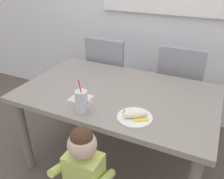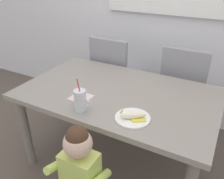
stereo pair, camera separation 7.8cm
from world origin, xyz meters
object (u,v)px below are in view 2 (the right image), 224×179
Objects in this scene: milk_cup at (80,101)px; paper_napkin at (81,97)px; snack_plate at (133,118)px; dining_chair_left at (113,74)px; dining_table at (118,101)px; toddler_standing at (80,169)px; peeled_banana at (133,115)px; dining_chair_right at (183,87)px.

milk_cup is 1.67× the size of paper_napkin.
milk_cup is 1.09× the size of snack_plate.
dining_chair_left is 3.83× the size of milk_cup.
milk_cup is at bearing -106.05° from dining_table.
snack_plate is (0.25, -0.29, 0.10)m from dining_table.
toddler_standing reaches higher than dining_table.
peeled_banana is at bearing 61.69° from toddler_standing.
toddler_standing is 4.83× the size of peeled_banana.
dining_chair_left reaches higher than snack_plate.
dining_chair_left is 4.17× the size of snack_plate.
snack_plate is 0.46m from paper_napkin.
dining_table is 1.58× the size of dining_chair_right.
milk_cup is at bearing 121.53° from toddler_standing.
peeled_banana is (-0.11, -1.00, 0.22)m from dining_chair_right.
peeled_banana reaches higher than snack_plate.
milk_cup is at bearing -54.43° from paper_napkin.
dining_chair_right is 6.40× the size of paper_napkin.
paper_napkin is at bearing -132.55° from dining_table.
dining_chair_right is 3.83× the size of milk_cup.
dining_table is 8.76× the size of peeled_banana.
milk_cup reaches higher than dining_chair_right.
toddler_standing is 5.59× the size of paper_napkin.
dining_chair_left is 1.18m from peeled_banana.
dining_table is 0.65m from toddler_standing.
milk_cup is (0.29, -1.02, 0.26)m from dining_chair_left.
dining_chair_right is at bearing 83.20° from snack_plate.
peeled_banana is at bearing -48.26° from dining_table.
dining_chair_right reaches higher than paper_napkin.
peeled_banana is (0.26, -0.29, 0.12)m from dining_table.
dining_table is 0.41m from peeled_banana.
paper_napkin is (-0.57, -0.93, 0.20)m from dining_chair_right.
snack_plate is at bearing 63.03° from toddler_standing.
peeled_banana is (0.19, 0.35, 0.24)m from toddler_standing.
dining_chair_right is at bearing 66.08° from milk_cup.
milk_cup reaches higher than dining_table.
paper_napkin is at bearing 122.89° from toddler_standing.
dining_chair_right is 1.19m from milk_cup.
dining_chair_right is at bearing 83.67° from peeled_banana.
snack_plate is at bearing 144.04° from peeled_banana.
dining_chair_right is 1.03m from peeled_banana.
toddler_standing is 0.45m from snack_plate.
dining_table is 0.78m from dining_chair_left.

